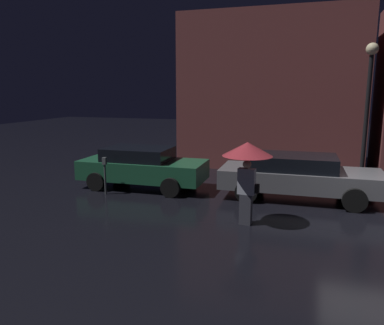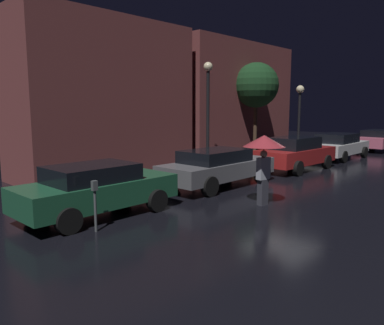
% 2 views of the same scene
% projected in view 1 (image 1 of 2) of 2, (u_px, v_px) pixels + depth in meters
% --- Properties ---
extents(ground_plane, '(60.00, 60.00, 0.00)m').
position_uv_depth(ground_plane, '(378.00, 222.00, 9.28)').
color(ground_plane, black).
extents(building_facade_left, '(7.38, 3.00, 6.29)m').
position_uv_depth(building_facade_left, '(270.00, 92.00, 15.75)').
color(building_facade_left, brown).
rests_on(building_facade_left, ground).
extents(parked_car_green, '(4.16, 1.91, 1.34)m').
position_uv_depth(parked_car_green, '(142.00, 166.00, 12.45)').
color(parked_car_green, '#1E5638').
rests_on(parked_car_green, ground).
extents(parked_car_grey, '(4.70, 1.97, 1.32)m').
position_uv_depth(parked_car_grey, '(298.00, 175.00, 11.14)').
color(parked_car_grey, slate).
rests_on(parked_car_grey, ground).
extents(pedestrian_with_umbrella, '(1.19, 1.19, 2.02)m').
position_uv_depth(pedestrian_with_umbrella, '(247.00, 157.00, 8.79)').
color(pedestrian_with_umbrella, '#383842').
rests_on(pedestrian_with_umbrella, ground).
extents(parking_meter, '(0.12, 0.10, 1.17)m').
position_uv_depth(parking_meter, '(105.00, 171.00, 11.60)').
color(parking_meter, '#4C5154').
rests_on(parking_meter, ground).
extents(street_lamp_near, '(0.39, 0.39, 4.70)m').
position_uv_depth(street_lamp_near, '(368.00, 93.00, 12.24)').
color(street_lamp_near, black).
rests_on(street_lamp_near, ground).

